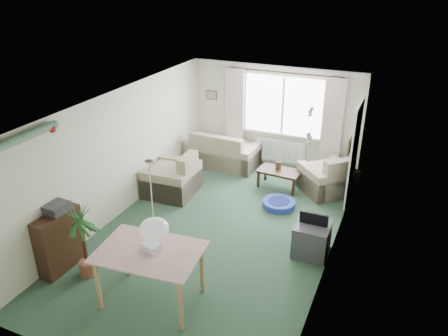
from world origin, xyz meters
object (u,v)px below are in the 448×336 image
at_px(armchair_left, 171,173).
at_px(tv_cube, 312,239).
at_px(coffee_table, 279,179).
at_px(houseplant, 83,241).
at_px(bookshelf, 60,241).
at_px(armchair_corner, 327,173).
at_px(sofa, 223,148).
at_px(pet_bed, 279,204).
at_px(dining_table, 151,276).

height_order(armchair_left, tv_cube, armchair_left).
xyz_separation_m(armchair_left, tv_cube, (3.20, -0.94, -0.18)).
height_order(coffee_table, houseplant, houseplant).
bearing_deg(armchair_left, bookshelf, -9.55).
height_order(armchair_corner, houseplant, houseplant).
height_order(houseplant, tv_cube, houseplant).
xyz_separation_m(sofa, bookshelf, (-0.74, -4.65, 0.07)).
bearing_deg(armchair_corner, sofa, -52.06).
distance_m(coffee_table, pet_bed, 0.87).
bearing_deg(bookshelf, armchair_corner, 54.13).
bearing_deg(armchair_left, pet_bed, 95.24).
height_order(sofa, dining_table, sofa).
relative_size(bookshelf, dining_table, 0.74).
bearing_deg(houseplant, armchair_corner, 56.10).
height_order(tv_cube, pet_bed, tv_cube).
bearing_deg(tv_cube, armchair_left, 163.22).
bearing_deg(tv_cube, armchair_corner, 95.21).
xyz_separation_m(armchair_left, houseplant, (0.13, -2.88, 0.16)).
bearing_deg(houseplant, tv_cube, 32.18).
relative_size(armchair_corner, dining_table, 0.73).
bearing_deg(sofa, houseplant, 88.56).
distance_m(armchair_corner, coffee_table, 1.02).
height_order(sofa, tv_cube, sofa).
relative_size(armchair_corner, pet_bed, 1.49).
bearing_deg(coffee_table, dining_table, -98.74).
bearing_deg(dining_table, tv_cube, 48.00).
bearing_deg(coffee_table, sofa, 158.96).
bearing_deg(bookshelf, tv_cube, 30.90).
xyz_separation_m(sofa, armchair_corner, (2.58, -0.40, 0.01)).
bearing_deg(dining_table, coffee_table, 81.26).
bearing_deg(armchair_corner, dining_table, 26.40).
xyz_separation_m(armchair_corner, tv_cube, (0.22, -2.30, -0.15)).
relative_size(sofa, bookshelf, 1.73).
relative_size(coffee_table, pet_bed, 1.38).
bearing_deg(tv_cube, sofa, 135.66).
height_order(dining_table, pet_bed, dining_table).
bearing_deg(sofa, pet_bed, 144.17).
xyz_separation_m(houseplant, tv_cube, (3.07, 1.93, -0.34)).
bearing_deg(tv_cube, houseplant, -148.19).
bearing_deg(armchair_left, coffee_table, 116.81).
bearing_deg(coffee_table, bookshelf, -120.17).
height_order(armchair_corner, pet_bed, armchair_corner).
bearing_deg(sofa, dining_table, 103.55).
xyz_separation_m(armchair_corner, pet_bed, (-0.72, -1.04, -0.37)).
height_order(armchair_left, houseplant, houseplant).
relative_size(sofa, armchair_left, 1.65).
bearing_deg(sofa, bookshelf, 82.89).
bearing_deg(coffee_table, houseplant, -115.05).
distance_m(houseplant, tv_cube, 3.65).
distance_m(sofa, houseplant, 4.65).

